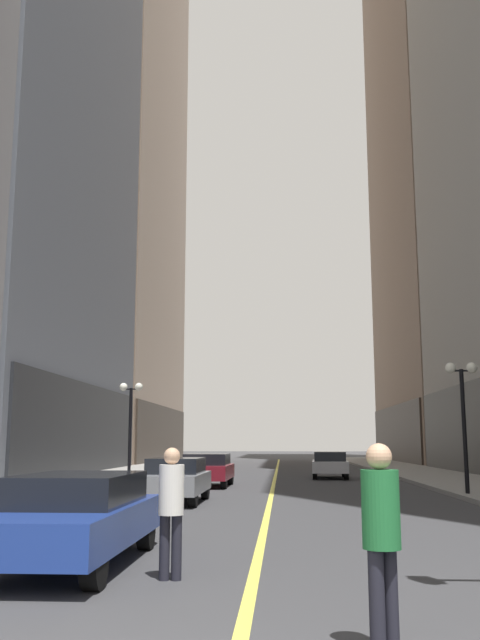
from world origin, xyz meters
name	(u,v)px	position (x,y,z in m)	size (l,w,h in m)	color
ground_plane	(276,475)	(0.00, 35.00, 0.00)	(200.00, 200.00, 0.00)	#38383A
sidewalk_left	(127,473)	(-8.25, 35.00, 0.07)	(4.50, 78.00, 0.15)	gray
sidewalk_right	(428,474)	(8.25, 35.00, 0.07)	(4.50, 78.00, 0.15)	gray
lane_centre_stripe	(276,475)	(0.00, 35.00, 0.00)	(0.16, 70.00, 0.01)	#E5D64C
building_left_far	(105,72)	(-17.12, 60.00, 38.52)	(13.42, 26.00, 77.21)	gray
building_right_far	(449,13)	(17.25, 60.00, 43.73)	(13.68, 26.00, 87.62)	gray
car_blue	(74,515)	(-2.71, 6.19, 0.72)	(1.81, 4.75, 1.32)	navy
car_grey	(176,478)	(-2.83, 17.05, 0.72)	(1.75, 4.22, 1.32)	slate
car_maroon	(207,469)	(-2.72, 24.88, 0.72)	(2.01, 4.18, 1.32)	maroon
car_silver	(330,464)	(2.77, 31.82, 0.72)	(1.95, 4.51, 1.32)	#B7B7BC
pedestrian_in_green_parka	(381,528)	(1.28, 2.07, 1.05)	(0.47, 0.47, 1.79)	black
pedestrian_in_white_shirt	(171,502)	(-1.09, 5.18, 1.01)	(0.35, 0.35, 1.72)	black
street_lamp_left_far	(131,409)	(-6.40, 26.95, 3.26)	(1.06, 0.36, 4.43)	black
street_lamp_right_mid	(463,398)	(6.40, 19.40, 3.26)	(1.06, 0.36, 4.43)	black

